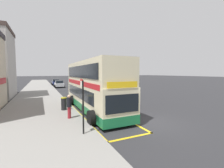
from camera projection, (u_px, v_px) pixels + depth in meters
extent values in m
plane|color=#28282B|center=(69.00, 86.00, 39.48)|extent=(260.00, 260.00, 0.00)
cube|color=gray|center=(39.00, 87.00, 36.49)|extent=(6.00, 76.00, 0.14)
cube|color=beige|center=(93.00, 95.00, 14.06)|extent=(2.51, 11.07, 2.30)
cube|color=beige|center=(93.00, 72.00, 13.90)|extent=(2.49, 10.85, 1.90)
cube|color=#196B3D|center=(93.00, 104.00, 14.12)|extent=(2.53, 11.09, 0.60)
cube|color=#B2191E|center=(93.00, 83.00, 13.97)|extent=(2.54, 10.18, 0.36)
cube|color=black|center=(78.00, 92.00, 13.85)|extent=(0.04, 8.86, 0.90)
cube|color=black|center=(79.00, 72.00, 13.36)|extent=(0.04, 9.74, 1.00)
cube|color=black|center=(123.00, 104.00, 9.03)|extent=(2.21, 0.04, 1.10)
cube|color=yellow|center=(123.00, 85.00, 8.95)|extent=(2.01, 0.04, 0.36)
cylinder|color=black|center=(93.00, 118.00, 9.95)|extent=(0.56, 1.00, 1.00)
cylinder|color=black|center=(128.00, 113.00, 11.10)|extent=(0.56, 1.00, 1.00)
cylinder|color=black|center=(72.00, 100.00, 16.29)|extent=(0.56, 1.00, 1.00)
cylinder|color=black|center=(96.00, 98.00, 17.44)|extent=(0.56, 1.00, 1.00)
cube|color=gold|center=(77.00, 111.00, 13.62)|extent=(0.16, 13.63, 0.01)
cube|color=gold|center=(105.00, 108.00, 14.78)|extent=(0.16, 13.63, 0.01)
cube|color=gold|center=(131.00, 137.00, 8.13)|extent=(2.89, 0.16, 0.01)
cube|color=gold|center=(76.00, 99.00, 20.27)|extent=(2.89, 0.16, 0.01)
cylinder|color=black|center=(83.00, 107.00, 8.17)|extent=(0.09, 0.09, 2.86)
cube|color=silver|center=(82.00, 84.00, 8.30)|extent=(0.05, 0.42, 0.30)
cube|color=red|center=(82.00, 80.00, 8.29)|extent=(0.05, 0.42, 0.10)
cube|color=black|center=(83.00, 110.00, 8.27)|extent=(0.06, 0.28, 0.40)
cube|color=navy|center=(56.00, 83.00, 41.88)|extent=(1.76, 4.20, 0.72)
cube|color=black|center=(56.00, 80.00, 41.74)|extent=(1.52, 1.90, 0.60)
cylinder|color=black|center=(52.00, 84.00, 42.68)|extent=(0.22, 0.60, 0.60)
cylinder|color=black|center=(59.00, 84.00, 43.48)|extent=(0.22, 0.60, 0.60)
cylinder|color=black|center=(52.00, 85.00, 40.33)|extent=(0.22, 0.60, 0.60)
cylinder|color=black|center=(60.00, 84.00, 41.13)|extent=(0.22, 0.60, 0.60)
cube|color=#B2B5BA|center=(59.00, 85.00, 35.57)|extent=(1.76, 4.20, 0.72)
cube|color=black|center=(59.00, 82.00, 35.43)|extent=(1.52, 1.90, 0.60)
cylinder|color=black|center=(54.00, 86.00, 36.37)|extent=(0.22, 0.60, 0.60)
cylinder|color=black|center=(63.00, 86.00, 37.17)|extent=(0.22, 0.60, 0.60)
cylinder|color=black|center=(55.00, 87.00, 34.02)|extent=(0.22, 0.60, 0.60)
cylinder|color=black|center=(64.00, 86.00, 34.82)|extent=(0.22, 0.60, 0.60)
cube|color=#196066|center=(75.00, 82.00, 45.60)|extent=(1.76, 4.20, 0.72)
cube|color=black|center=(75.00, 80.00, 45.46)|extent=(1.52, 1.90, 0.60)
cylinder|color=black|center=(71.00, 83.00, 46.41)|extent=(0.22, 0.60, 0.60)
cylinder|color=black|center=(77.00, 83.00, 47.20)|extent=(0.22, 0.60, 0.60)
cylinder|color=black|center=(72.00, 84.00, 44.06)|extent=(0.22, 0.60, 0.60)
cylinder|color=black|center=(79.00, 83.00, 44.85)|extent=(0.22, 0.60, 0.60)
cylinder|color=maroon|center=(69.00, 113.00, 11.05)|extent=(0.24, 0.24, 0.83)
cylinder|color=black|center=(69.00, 102.00, 10.99)|extent=(0.34, 0.34, 0.65)
sphere|color=tan|center=(69.00, 96.00, 10.96)|extent=(0.22, 0.22, 0.22)
cylinder|color=black|center=(64.00, 104.00, 13.53)|extent=(0.46, 0.46, 1.04)
cylinder|color=#A5991E|center=(64.00, 98.00, 13.49)|extent=(0.48, 0.48, 0.08)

